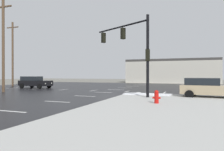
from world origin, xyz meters
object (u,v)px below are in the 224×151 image
Objects in this scene: sedan_tan at (209,88)px; sedan_black at (34,82)px; utility_pole_mid at (3,44)px; fire_hydrant at (157,97)px; utility_pole_far at (13,53)px; traffic_signal_mast at (132,44)px.

sedan_tan is 21.81m from sedan_black.
utility_pole_mid reaches higher than sedan_black.
fire_hydrant is 27.27m from utility_pole_far.
fire_hydrant is 0.17× the size of sedan_black.
utility_pole_far is (-7.22, 8.40, 0.06)m from utility_pole_mid.
fire_hydrant is at bearing -13.89° from utility_pole_mid.
utility_pole_far reaches higher than fire_hydrant.
sedan_tan is at bearing -10.33° from sedan_black.
traffic_signal_mast is 6.15m from fire_hydrant.
utility_pole_mid is (-16.57, 4.10, 4.56)m from fire_hydrant.
traffic_signal_mast is 0.63× the size of utility_pole_far.
sedan_black is at bearing 101.61° from utility_pole_mid.
traffic_signal_mast is at bearing -164.03° from sedan_tan.
sedan_tan is (3.28, 5.00, 0.32)m from fire_hydrant.
sedan_black is (-15.23, 6.32, -3.50)m from traffic_signal_mast.
utility_pole_mid reaches higher than traffic_signal_mast.
utility_pole_far is at bearing 130.71° from utility_pole_mid.
sedan_black is at bearing -19.77° from utility_pole_far.
sedan_black is 7.64m from utility_pole_far.
utility_pole_mid is (-19.85, -0.90, 4.25)m from sedan_tan.
utility_pole_far is (-27.07, 7.50, 4.31)m from sedan_tan.
traffic_signal_mast is 1.34× the size of sedan_tan.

